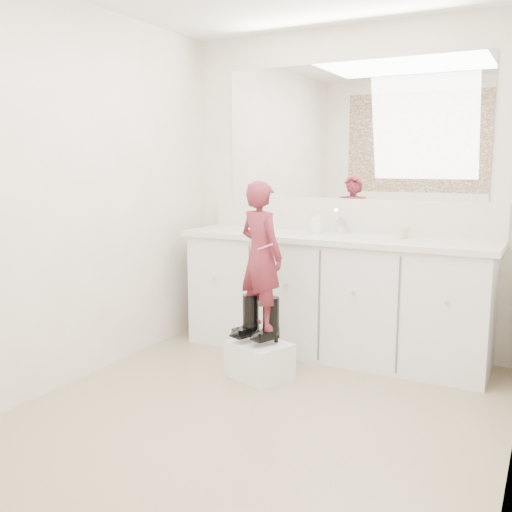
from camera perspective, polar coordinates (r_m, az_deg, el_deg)
The scene contains 17 objects.
floor at distance 3.32m, azimuth -0.05°, elevation -15.76°, with size 3.00×3.00×0.00m, color #857357.
wall_back at distance 4.40m, azimuth 9.17°, elevation 6.48°, with size 2.60×2.60×0.00m, color beige.
wall_front at distance 1.84m, azimuth -22.49°, elevation 2.09°, with size 2.60×2.60×0.00m, color beige.
wall_left at distance 3.80m, azimuth -17.75°, elevation 5.73°, with size 3.00×3.00×0.00m, color beige.
vanity_cabinet at distance 4.25m, azimuth 7.71°, elevation -4.16°, with size 2.20×0.55×0.85m, color silver.
countertop at distance 4.15m, azimuth 7.77°, elevation 1.78°, with size 2.28×0.58×0.04m, color beige.
backsplash at distance 4.40m, azimuth 9.04°, elevation 4.06°, with size 2.28×0.03×0.25m, color beige.
mirror at distance 4.39m, azimuth 9.27°, elevation 12.22°, with size 2.00×0.02×1.00m, color white.
dot_panel at distance 1.85m, azimuth -23.15°, elevation 16.12°, with size 2.00×0.01×1.20m, color #472819.
faucet at distance 4.30m, azimuth 8.55°, elevation 2.95°, with size 0.08×0.08×0.10m, color silver.
cup at distance 4.10m, azimuth 14.50°, elevation 2.31°, with size 0.09×0.09×0.08m, color beige.
soap_bottle at distance 4.27m, azimuth 6.22°, elevation 3.42°, with size 0.08×0.08×0.17m, color white.
step_stool at distance 3.83m, azimuth 0.34°, elevation -10.36°, with size 0.37×0.31×0.24m, color silver.
boot_left at distance 3.80m, azimuth -0.53°, elevation -6.18°, with size 0.11×0.21×0.31m, color black, non-canonical shape.
boot_right at distance 3.73m, azimuth 1.52°, elevation -6.47°, with size 0.11×0.21×0.31m, color black, non-canonical shape.
toddler at distance 3.67m, azimuth 0.49°, elevation 0.05°, with size 0.35×0.23×0.96m, color #A53248.
toothbrush at distance 3.56m, azimuth 0.91°, elevation 0.91°, with size 0.01×0.01×0.14m, color pink.
Camera 1 is at (1.41, -2.66, 1.41)m, focal length 40.00 mm.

